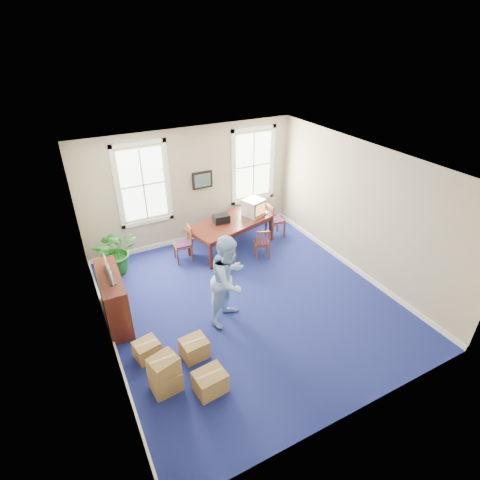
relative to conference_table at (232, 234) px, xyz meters
name	(u,v)px	position (x,y,z in m)	size (l,w,h in m)	color
floor	(248,301)	(-0.72, -2.29, -0.41)	(6.50, 6.50, 0.00)	navy
ceiling	(250,164)	(-0.72, -2.29, 2.79)	(6.50, 6.50, 0.00)	white
wall_back	(192,187)	(-0.72, 0.96, 1.19)	(6.50, 6.50, 0.00)	tan
wall_front	(362,343)	(-0.72, -5.54, 1.19)	(6.50, 6.50, 0.00)	tan
wall_left	(97,279)	(-3.72, -2.29, 1.19)	(6.50, 6.50, 0.00)	tan
wall_right	(360,210)	(2.28, -2.29, 1.19)	(6.50, 6.50, 0.00)	tan
baseboard_back	(195,236)	(-0.72, 0.93, -0.35)	(6.00, 0.04, 0.12)	white
baseboard_left	(114,343)	(-3.69, -2.29, -0.35)	(0.04, 6.50, 0.12)	white
baseboard_right	(350,265)	(2.25, -2.29, -0.35)	(0.04, 6.50, 0.12)	white
window_left	(143,185)	(-2.02, 0.94, 1.49)	(1.40, 0.12, 2.20)	white
window_right	(253,166)	(1.18, 0.94, 1.49)	(1.40, 0.12, 2.20)	white
wall_picture	(202,180)	(-0.42, 0.91, 1.34)	(0.58, 0.06, 0.48)	black
conference_table	(232,234)	(0.00, 0.00, 0.00)	(2.41, 1.10, 0.82)	#481A11
crt_tv	(254,207)	(0.71, 0.05, 0.64)	(0.50, 0.55, 0.46)	#B7B7BC
game_console	(265,212)	(1.04, 0.00, 0.43)	(0.15, 0.19, 0.05)	white
equipment_bag	(221,219)	(-0.27, 0.05, 0.52)	(0.43, 0.28, 0.21)	black
chair_near_left	(229,252)	(-0.49, -0.82, 0.01)	(0.38, 0.38, 0.84)	brown
chair_near_right	(262,243)	(0.49, -0.82, 0.02)	(0.39, 0.39, 0.87)	brown
chair_end_left	(182,244)	(-1.42, 0.00, 0.08)	(0.44, 0.44, 0.97)	brown
chair_end_right	(276,220)	(1.42, 0.00, 0.10)	(0.46, 0.46, 1.02)	brown
man	(229,280)	(-1.33, -2.58, 0.57)	(0.96, 0.74, 1.95)	#94C3FA
credenza	(113,298)	(-3.47, -1.56, 0.18)	(0.43, 1.50, 1.18)	#481A11
brochure_rack	(108,267)	(-3.45, -1.56, 0.93)	(0.13, 0.72, 0.32)	#99999E
potted_plant	(116,251)	(-3.05, 0.26, 0.18)	(1.07, 0.93, 1.19)	#155914
cardboard_boxes	(174,365)	(-2.90, -3.61, -0.04)	(1.31, 1.31, 0.75)	#A27C44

